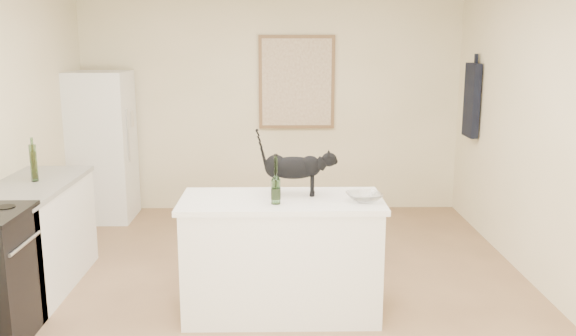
{
  "coord_description": "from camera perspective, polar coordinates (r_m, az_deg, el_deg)",
  "views": [
    {
      "loc": [
        0.08,
        -4.57,
        2.06
      ],
      "look_at": [
        0.15,
        -0.15,
        1.12
      ],
      "focal_mm": 38.09,
      "sensor_mm": 36.0,
      "label": 1
    }
  ],
  "objects": [
    {
      "name": "left_cabinets",
      "position": [
        5.52,
        -22.58,
        -6.12
      ],
      "size": [
        0.6,
        1.4,
        0.86
      ],
      "primitive_type": "cube",
      "color": "white",
      "rests_on": "floor"
    },
    {
      "name": "fridge",
      "position": [
        7.31,
        -17.04,
        1.95
      ],
      "size": [
        0.68,
        0.68,
        1.7
      ],
      "primitive_type": "cube",
      "color": "white",
      "rests_on": "floor"
    },
    {
      "name": "wall_front",
      "position": [
        1.97,
        -3.18,
        -10.66
      ],
      "size": [
        4.5,
        0.0,
        4.5
      ],
      "primitive_type": "plane",
      "rotation": [
        -1.57,
        0.0,
        0.0
      ],
      "color": "#FAE9C1",
      "rests_on": "ground"
    },
    {
      "name": "artwork_canvas",
      "position": [
        7.29,
        0.82,
        7.99
      ],
      "size": [
        0.82,
        0.0,
        1.02
      ],
      "primitive_type": "cube",
      "color": "beige",
      "rests_on": "wall_back"
    },
    {
      "name": "counter_bottle_cluster",
      "position": [
        5.49,
        -22.64,
        0.36
      ],
      "size": [
        0.1,
        0.16,
        0.31
      ],
      "color": "brown",
      "rests_on": "left_countertop"
    },
    {
      "name": "island_top",
      "position": [
        4.52,
        -0.62,
        -3.11
      ],
      "size": [
        1.5,
        0.7,
        0.04
      ],
      "primitive_type": "cube",
      "color": "white",
      "rests_on": "island_base"
    },
    {
      "name": "hanging_garment",
      "position": [
        6.98,
        16.78,
        6.07
      ],
      "size": [
        0.08,
        0.34,
        0.8
      ],
      "primitive_type": "cube",
      "color": "black",
      "rests_on": "wall_right"
    },
    {
      "name": "floor",
      "position": [
        5.01,
        -1.78,
        -12.27
      ],
      "size": [
        5.5,
        5.5,
        0.0
      ],
      "primitive_type": "plane",
      "color": "#A07955",
      "rests_on": "ground"
    },
    {
      "name": "wine_bottle",
      "position": [
        4.34,
        -1.15,
        -1.34
      ],
      "size": [
        0.09,
        0.09,
        0.32
      ],
      "primitive_type": "cylinder",
      "rotation": [
        0.0,
        0.0,
        0.36
      ],
      "color": "#245120",
      "rests_on": "island_top"
    },
    {
      "name": "wall_right",
      "position": [
        5.12,
        24.23,
        2.4
      ],
      "size": [
        0.0,
        5.5,
        5.5
      ],
      "primitive_type": "plane",
      "rotation": [
        1.57,
        0.0,
        -1.57
      ],
      "color": "#FAE9C1",
      "rests_on": "ground"
    },
    {
      "name": "island_base",
      "position": [
        4.66,
        -0.61,
        -8.46
      ],
      "size": [
        1.44,
        0.67,
        0.86
      ],
      "primitive_type": "cube",
      "color": "white",
      "rests_on": "floor"
    },
    {
      "name": "black_cat",
      "position": [
        4.58,
        0.51,
        -0.25
      ],
      "size": [
        0.55,
        0.21,
        0.37
      ],
      "primitive_type": null,
      "rotation": [
        0.0,
        0.0,
        -0.09
      ],
      "color": "black",
      "rests_on": "island_top"
    },
    {
      "name": "fridge_paper",
      "position": [
        7.29,
        -14.32,
        4.46
      ],
      "size": [
        0.01,
        0.14,
        0.18
      ],
      "primitive_type": "cube",
      "rotation": [
        0.0,
        0.0,
        0.02
      ],
      "color": "silver",
      "rests_on": "fridge"
    },
    {
      "name": "artwork_frame",
      "position": [
        7.31,
        0.81,
        8.0
      ],
      "size": [
        0.9,
        0.03,
        1.1
      ],
      "primitive_type": "cube",
      "color": "brown",
      "rests_on": "wall_back"
    },
    {
      "name": "glass_bowl",
      "position": [
        4.47,
        7.11,
        -2.73
      ],
      "size": [
        0.31,
        0.31,
        0.06
      ],
      "primitive_type": "imported",
      "rotation": [
        0.0,
        0.0,
        0.26
      ],
      "color": "silver",
      "rests_on": "island_top"
    },
    {
      "name": "left_countertop",
      "position": [
        5.4,
        -22.96,
        -1.57
      ],
      "size": [
        0.62,
        1.44,
        0.04
      ],
      "primitive_type": "cube",
      "color": "gray",
      "rests_on": "left_cabinets"
    },
    {
      "name": "wall_back",
      "position": [
        7.36,
        -1.55,
        6.07
      ],
      "size": [
        4.5,
        0.0,
        4.5
      ],
      "primitive_type": "plane",
      "rotation": [
        1.57,
        0.0,
        0.0
      ],
      "color": "#FAE9C1",
      "rests_on": "ground"
    }
  ]
}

